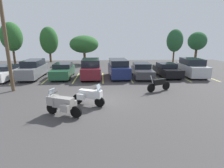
{
  "coord_description": "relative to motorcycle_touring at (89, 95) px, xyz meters",
  "views": [
    {
      "loc": [
        0.24,
        -11.25,
        4.06
      ],
      "look_at": [
        0.96,
        1.39,
        0.73
      ],
      "focal_mm": 28.06,
      "sensor_mm": 36.0,
      "label": 1
    }
  ],
  "objects": [
    {
      "name": "ground",
      "position": [
        0.56,
        0.99,
        -0.7
      ],
      "size": [
        44.0,
        44.0,
        0.1
      ],
      "primitive_type": "cube",
      "color": "#423F3F"
    },
    {
      "name": "motorcycle_touring",
      "position": [
        0.0,
        0.0,
        0.0
      ],
      "size": [
        2.03,
        1.19,
        1.41
      ],
      "color": "black",
      "rests_on": "ground"
    },
    {
      "name": "motorcycle_third",
      "position": [
        -1.38,
        -1.39,
        0.04
      ],
      "size": [
        2.02,
        1.24,
        1.45
      ],
      "color": "black",
      "rests_on": "ground"
    },
    {
      "name": "motorcycle_second",
      "position": [
        5.23,
        2.77,
        -0.08
      ],
      "size": [
        2.05,
        0.98,
        1.33
      ],
      "color": "black",
      "rests_on": "ground"
    },
    {
      "name": "tree_center_right",
      "position": [
        -8.12,
        20.81,
        3.01
      ],
      "size": [
        2.97,
        2.97,
        5.91
      ],
      "color": "#4C3823",
      "rests_on": "ground"
    },
    {
      "name": "car_charcoal",
      "position": [
        5.04,
        7.98,
        0.07
      ],
      "size": [
        2.16,
        4.95,
        1.48
      ],
      "color": "#38383D",
      "rests_on": "ground"
    },
    {
      "name": "tree_far_right",
      "position": [
        12.26,
        17.37,
        3.01
      ],
      "size": [
        2.49,
        2.49,
        5.41
      ],
      "color": "#4C3823",
      "rests_on": "ground"
    },
    {
      "name": "car_maroon",
      "position": [
        -0.36,
        7.76,
        0.33
      ],
      "size": [
        2.08,
        4.32,
        1.96
      ],
      "color": "maroon",
      "rests_on": "ground"
    },
    {
      "name": "car_grey",
      "position": [
        -6.4,
        8.2,
        0.27
      ],
      "size": [
        1.88,
        4.76,
        1.86
      ],
      "color": "slate",
      "rests_on": "ground"
    },
    {
      "name": "parking_stripes",
      "position": [
        -0.54,
        7.84,
        -0.65
      ],
      "size": [
        25.43,
        5.01,
        0.01
      ],
      "color": "#EAE066",
      "rests_on": "ground"
    },
    {
      "name": "car_navy",
      "position": [
        2.52,
        7.92,
        0.3
      ],
      "size": [
        2.07,
        4.39,
        1.9
      ],
      "color": "navy",
      "rests_on": "ground"
    },
    {
      "name": "tree_center_left",
      "position": [
        17.6,
        20.49,
        2.88
      ],
      "size": [
        3.17,
        3.17,
        5.12
      ],
      "color": "#4C3823",
      "rests_on": "ground"
    },
    {
      "name": "car_white",
      "position": [
        -8.95,
        7.57,
        0.04
      ],
      "size": [
        1.96,
        4.52,
        1.41
      ],
      "color": "white",
      "rests_on": "ground"
    },
    {
      "name": "tree_left",
      "position": [
        -12.63,
        17.52,
        3.57
      ],
      "size": [
        3.08,
        3.08,
        6.35
      ],
      "color": "#4C3823",
      "rests_on": "ground"
    },
    {
      "name": "car_green",
      "position": [
        -3.32,
        8.21,
        0.08
      ],
      "size": [
        1.92,
        4.62,
        1.49
      ],
      "color": "#235638",
      "rests_on": "ground"
    },
    {
      "name": "car_silver",
      "position": [
        10.6,
        8.12,
        0.29
      ],
      "size": [
        2.2,
        4.53,
        1.91
      ],
      "color": "#B7B7BC",
      "rests_on": "ground"
    },
    {
      "name": "tree_center",
      "position": [
        -2.0,
        18.41,
        2.44
      ],
      "size": [
        4.56,
        4.56,
        4.47
      ],
      "color": "#4C3823",
      "rests_on": "ground"
    },
    {
      "name": "car_black",
      "position": [
        7.82,
        8.13,
        0.05
      ],
      "size": [
        2.01,
        4.4,
        1.43
      ],
      "color": "black",
      "rests_on": "ground"
    },
    {
      "name": "utility_pole",
      "position": [
        -6.25,
        3.46,
        3.95
      ],
      "size": [
        0.75,
        1.73,
        8.88
      ],
      "color": "brown",
      "rests_on": "ground"
    }
  ]
}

